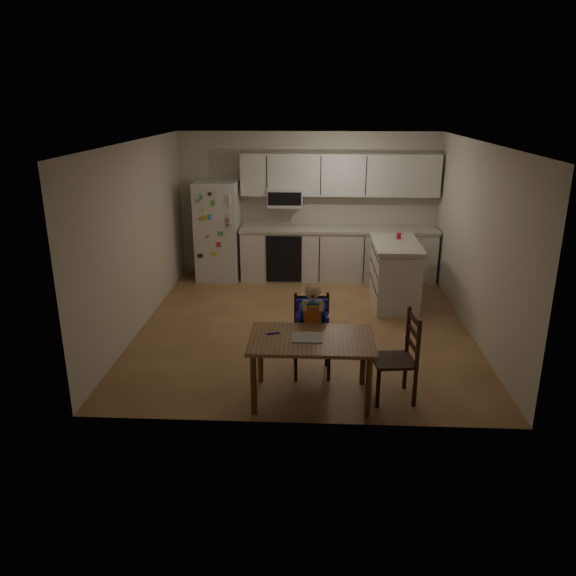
% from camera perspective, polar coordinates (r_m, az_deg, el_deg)
% --- Properties ---
extents(room, '(4.52, 5.01, 2.51)m').
position_cam_1_polar(room, '(7.96, 1.81, 5.85)').
color(room, brown).
rests_on(room, ground).
extents(refrigerator, '(0.72, 0.70, 1.70)m').
position_cam_1_polar(refrigerator, '(9.82, -7.13, 5.79)').
color(refrigerator, silver).
rests_on(refrigerator, ground).
extents(kitchen_run, '(3.37, 0.62, 2.15)m').
position_cam_1_polar(kitchen_run, '(9.76, 4.96, 5.95)').
color(kitchen_run, silver).
rests_on(kitchen_run, ground).
extents(kitchen_island, '(0.69, 1.31, 0.97)m').
position_cam_1_polar(kitchen_island, '(8.72, 10.78, 1.49)').
color(kitchen_island, silver).
rests_on(kitchen_island, ground).
extents(red_cup, '(0.07, 0.07, 0.09)m').
position_cam_1_polar(red_cup, '(8.83, 11.18, 5.23)').
color(red_cup, red).
rests_on(red_cup, kitchen_island).
extents(dining_table, '(1.28, 0.82, 0.69)m').
position_cam_1_polar(dining_table, '(5.81, 2.41, -5.94)').
color(dining_table, brown).
rests_on(dining_table, ground).
extents(napkin, '(0.31, 0.27, 0.01)m').
position_cam_1_polar(napkin, '(5.77, 1.96, -5.04)').
color(napkin, '#A6A6AB').
rests_on(napkin, dining_table).
extents(toddler_spoon, '(0.12, 0.06, 0.02)m').
position_cam_1_polar(toddler_spoon, '(5.86, -1.62, -4.62)').
color(toddler_spoon, '#2727BF').
rests_on(toddler_spoon, dining_table).
extents(chair_booster, '(0.43, 0.43, 1.08)m').
position_cam_1_polar(chair_booster, '(6.34, 2.45, -3.18)').
color(chair_booster, black).
rests_on(chair_booster, ground).
extents(chair_side, '(0.46, 0.46, 0.95)m').
position_cam_1_polar(chair_side, '(5.95, 11.59, -6.31)').
color(chair_side, black).
rests_on(chair_side, ground).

